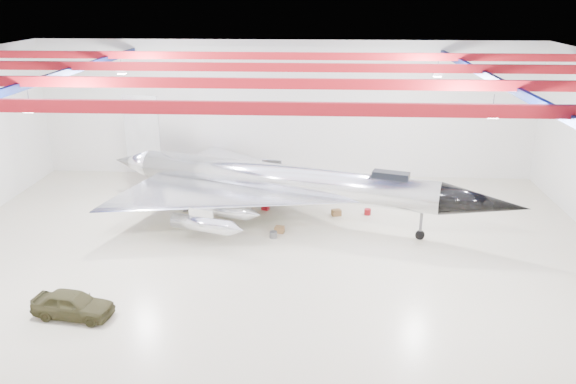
{
  "coord_description": "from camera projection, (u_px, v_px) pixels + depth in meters",
  "views": [
    {
      "loc": [
        2.76,
        -29.78,
        14.55
      ],
      "look_at": [
        0.92,
        2.0,
        3.12
      ],
      "focal_mm": 35.0,
      "sensor_mm": 36.0,
      "label": 1
    }
  ],
  "objects": [
    {
      "name": "floor",
      "position": [
        270.0,
        253.0,
        33.04
      ],
      "size": [
        40.0,
        40.0,
        0.0
      ],
      "primitive_type": "plane",
      "color": "beige",
      "rests_on": "ground"
    },
    {
      "name": "jet_aircraft",
      "position": [
        282.0,
        184.0,
        37.05
      ],
      "size": [
        27.73,
        20.31,
        7.76
      ],
      "rotation": [
        0.0,
        0.0,
        -0.3
      ],
      "color": "silver",
      "rests_on": "floor"
    },
    {
      "name": "ceiling_structure",
      "position": [
        268.0,
        76.0,
        29.56
      ],
      "size": [
        39.5,
        29.5,
        1.08
      ],
      "color": "maroon",
      "rests_on": "ceiling"
    },
    {
      "name": "jeep",
      "position": [
        73.0,
        304.0,
        26.39
      ],
      "size": [
        4.02,
        2.06,
        1.31
      ],
      "primitive_type": "imported",
      "rotation": [
        0.0,
        0.0,
        1.43
      ],
      "color": "#38351C",
      "rests_on": "floor"
    },
    {
      "name": "crate_small",
      "position": [
        185.0,
        209.0,
        39.3
      ],
      "size": [
        0.4,
        0.36,
        0.23
      ],
      "primitive_type": "cube",
      "rotation": [
        0.0,
        0.0,
        0.3
      ],
      "color": "#59595B",
      "rests_on": "floor"
    },
    {
      "name": "oil_barrel",
      "position": [
        280.0,
        230.0,
        35.78
      ],
      "size": [
        0.67,
        0.57,
        0.41
      ],
      "primitive_type": "cube",
      "rotation": [
        0.0,
        0.0,
        -0.18
      ],
      "color": "olive",
      "rests_on": "floor"
    },
    {
      "name": "engine_drum",
      "position": [
        273.0,
        235.0,
        35.0
      ],
      "size": [
        0.5,
        0.5,
        0.42
      ],
      "primitive_type": "cylinder",
      "rotation": [
        0.0,
        0.0,
        -0.07
      ],
      "color": "#59595B",
      "rests_on": "floor"
    },
    {
      "name": "toolbox_red",
      "position": [
        265.0,
        207.0,
        39.53
      ],
      "size": [
        0.59,
        0.54,
        0.34
      ],
      "primitive_type": "cube",
      "rotation": [
        0.0,
        0.0,
        -0.39
      ],
      "color": "maroon",
      "rests_on": "floor"
    },
    {
      "name": "parts_bin",
      "position": [
        336.0,
        213.0,
        38.51
      ],
      "size": [
        0.72,
        0.65,
        0.42
      ],
      "primitive_type": "cube",
      "rotation": [
        0.0,
        0.0,
        0.34
      ],
      "color": "olive",
      "rests_on": "floor"
    },
    {
      "name": "wall_back",
      "position": [
        286.0,
        110.0,
        45.28
      ],
      "size": [
        40.0,
        0.0,
        40.0
      ],
      "primitive_type": "plane",
      "rotation": [
        1.57,
        0.0,
        0.0
      ],
      "color": "silver",
      "rests_on": "floor"
    },
    {
      "name": "tool_chest",
      "position": [
        368.0,
        212.0,
        38.64
      ],
      "size": [
        0.55,
        0.55,
        0.41
      ],
      "primitive_type": "cylinder",
      "rotation": [
        0.0,
        0.0,
        -0.21
      ],
      "color": "maroon",
      "rests_on": "floor"
    },
    {
      "name": "ceiling",
      "position": [
        268.0,
        63.0,
        29.33
      ],
      "size": [
        40.0,
        40.0,
        0.0
      ],
      "primitive_type": "plane",
      "rotation": [
        3.14,
        0.0,
        0.0
      ],
      "color": "#0A0F38",
      "rests_on": "wall_back"
    }
  ]
}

